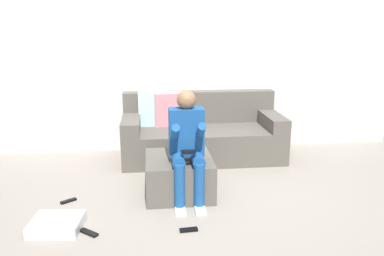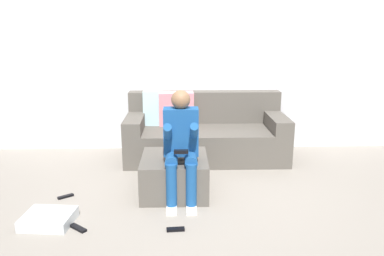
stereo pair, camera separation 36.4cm
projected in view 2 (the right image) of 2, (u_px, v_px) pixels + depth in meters
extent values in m
plane|color=gray|center=(197.00, 208.00, 3.76)|extent=(8.07, 8.07, 0.00)
cube|color=silver|center=(191.00, 62.00, 5.40)|extent=(6.21, 0.10, 2.49)
cube|color=#59544C|center=(206.00, 143.00, 5.17)|extent=(2.11, 0.94, 0.42)
cube|color=#59544C|center=(204.00, 107.00, 5.40)|extent=(2.11, 0.22, 0.44)
cube|color=#59544C|center=(135.00, 122.00, 5.07)|extent=(0.23, 0.94, 0.18)
cube|color=#59544C|center=(276.00, 121.00, 5.12)|extent=(0.23, 0.94, 0.18)
cube|color=silver|center=(161.00, 109.00, 5.21)|extent=(0.48, 0.16, 0.47)
cube|color=pink|center=(176.00, 109.00, 5.20)|extent=(0.48, 0.23, 0.48)
cube|color=#59544C|center=(175.00, 175.00, 4.09)|extent=(0.69, 0.74, 0.39)
cube|color=#194C8C|center=(181.00, 132.00, 3.87)|extent=(0.35, 0.18, 0.48)
sphere|color=#8C6647|center=(181.00, 100.00, 3.79)|extent=(0.19, 0.19, 0.19)
cylinder|color=#194C8C|center=(171.00, 159.00, 3.79)|extent=(0.12, 0.29, 0.12)
cylinder|color=#194C8C|center=(171.00, 185.00, 3.71)|extent=(0.11, 0.11, 0.43)
cube|color=white|center=(172.00, 209.00, 3.71)|extent=(0.10, 0.22, 0.03)
cylinder|color=#194C8C|center=(168.00, 134.00, 3.74)|extent=(0.08, 0.35, 0.28)
cylinder|color=#194C8C|center=(191.00, 159.00, 3.80)|extent=(0.12, 0.29, 0.12)
cylinder|color=#194C8C|center=(191.00, 185.00, 3.71)|extent=(0.11, 0.11, 0.43)
cube|color=white|center=(191.00, 209.00, 3.71)|extent=(0.10, 0.22, 0.03)
cylinder|color=#194C8C|center=(194.00, 133.00, 3.75)|extent=(0.08, 0.33, 0.27)
cube|color=black|center=(181.00, 152.00, 3.70)|extent=(0.14, 0.06, 0.03)
cube|color=silver|center=(49.00, 219.00, 3.45)|extent=(0.46, 0.41, 0.10)
cube|color=black|center=(176.00, 229.00, 3.35)|extent=(0.16, 0.07, 0.02)
cube|color=black|center=(78.00, 228.00, 3.37)|extent=(0.18, 0.16, 0.02)
cube|color=black|center=(66.00, 196.00, 4.00)|extent=(0.16, 0.13, 0.02)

